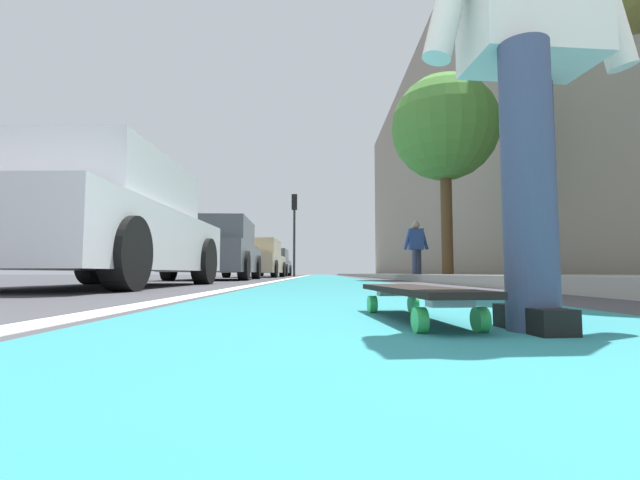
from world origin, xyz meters
name	(u,v)px	position (x,y,z in m)	size (l,w,h in m)	color
ground_plane	(329,280)	(10.00, 0.00, 0.00)	(80.00, 80.00, 0.00)	#38383D
bike_lane_paint	(323,276)	(24.00, 0.00, 0.00)	(56.00, 1.94, 0.00)	#237075
lane_stripe_white	(300,277)	(20.00, 1.12, 0.00)	(52.00, 0.16, 0.01)	silver
sidewalk_curb	(401,275)	(18.00, -3.23, 0.07)	(52.00, 3.20, 0.14)	#9E9B93
building_facade	(435,154)	(22.00, -5.83, 6.41)	(40.00, 1.20, 12.82)	gray
skateboard	(416,293)	(0.87, -0.10, 0.09)	(0.86, 0.28, 0.11)	green
skater_person	(529,31)	(0.72, -0.44, 0.94)	(0.48, 0.72, 1.64)	#384260
parked_car_near	(105,225)	(4.50, 2.74, 0.72)	(4.13, 1.88, 1.50)	silver
parked_car_mid	(218,251)	(10.32, 2.76, 0.72)	(4.34, 1.99, 1.49)	#4C5156
parked_car_far	(257,259)	(16.89, 2.73, 0.72)	(4.59, 2.06, 1.49)	tan
parked_car_end	(273,263)	(23.66, 2.81, 0.71)	(4.17, 1.90, 1.48)	#4C5156
traffic_light	(294,220)	(21.85, 1.52, 2.93)	(0.33, 0.28, 4.23)	#2D2D2D
street_tree_mid	(445,129)	(9.84, -2.83, 3.69)	(2.58, 2.58, 5.00)	brown
pedestrian_distant	(416,246)	(12.31, -2.64, 0.97)	(0.48, 0.74, 1.70)	#384260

